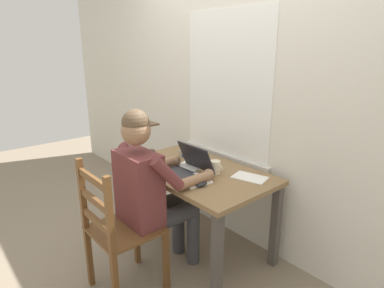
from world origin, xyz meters
TOP-DOWN VIEW (x-y plane):
  - ground_plane at (0.00, 0.00)m, footprint 8.00×8.00m
  - back_wall at (-0.00, 0.44)m, footprint 6.00×0.08m
  - desk at (0.00, 0.00)m, footprint 1.21×0.72m
  - seated_person at (0.04, -0.43)m, footprint 0.50×0.60m
  - wooden_chair at (0.04, -0.72)m, footprint 0.42×0.42m
  - laptop at (0.04, -0.13)m, footprint 0.33×0.32m
  - computer_mouse at (0.26, -0.18)m, footprint 0.06×0.10m
  - coffee_mug_white at (0.16, 0.05)m, footprint 0.12×0.08m
  - coffee_mug_dark at (-0.40, -0.15)m, footprint 0.11×0.07m
  - book_stack_main at (-0.24, 0.16)m, footprint 0.20×0.16m
  - paper_pile_near_laptop at (0.38, 0.19)m, footprint 0.27×0.22m
  - paper_pile_back_corner at (-0.06, -0.02)m, footprint 0.23×0.22m
  - paper_pile_side at (0.17, -0.17)m, footprint 0.22×0.22m

SIDE VIEW (x-z plane):
  - ground_plane at x=0.00m, z-range 0.00..0.00m
  - wooden_chair at x=0.04m, z-range -0.01..0.94m
  - desk at x=0.00m, z-range 0.25..0.95m
  - seated_person at x=0.04m, z-range 0.06..1.31m
  - paper_pile_near_laptop at x=0.38m, z-range 0.70..0.71m
  - paper_pile_back_corner at x=-0.06m, z-range 0.70..0.72m
  - paper_pile_side at x=0.17m, z-range 0.70..0.72m
  - computer_mouse at x=0.26m, z-range 0.70..0.74m
  - book_stack_main at x=-0.24m, z-range 0.70..0.76m
  - coffee_mug_dark at x=-0.40m, z-range 0.70..0.79m
  - coffee_mug_white at x=0.16m, z-range 0.70..0.80m
  - laptop at x=0.04m, z-range 0.64..0.86m
  - back_wall at x=0.00m, z-range 0.00..2.60m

